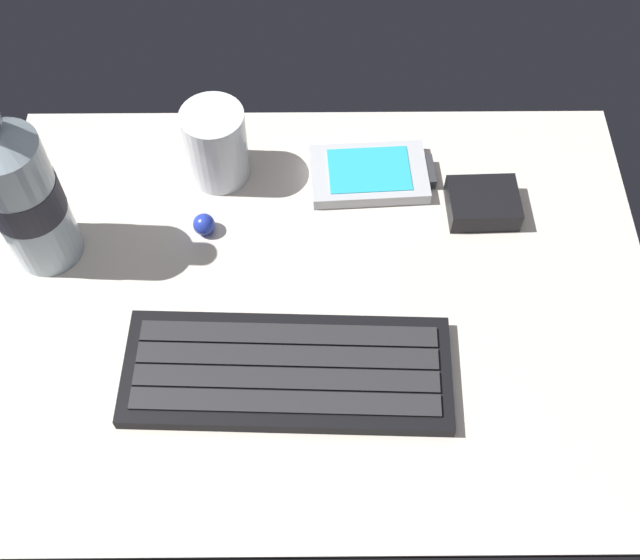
% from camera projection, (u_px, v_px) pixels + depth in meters
% --- Properties ---
extents(ground_plane, '(0.64, 0.48, 0.03)m').
position_uv_depth(ground_plane, '(320.00, 304.00, 0.76)').
color(ground_plane, beige).
extents(keyboard, '(0.29, 0.12, 0.02)m').
position_uv_depth(keyboard, '(290.00, 371.00, 0.70)').
color(keyboard, black).
rests_on(keyboard, ground_plane).
extents(handheld_device, '(0.13, 0.08, 0.02)m').
position_uv_depth(handheld_device, '(373.00, 174.00, 0.82)').
color(handheld_device, '#B7BABF').
rests_on(handheld_device, ground_plane).
extents(juice_cup, '(0.06, 0.06, 0.09)m').
position_uv_depth(juice_cup, '(219.00, 147.00, 0.80)').
color(juice_cup, silver).
rests_on(juice_cup, ground_plane).
extents(water_bottle, '(0.07, 0.07, 0.21)m').
position_uv_depth(water_bottle, '(25.00, 192.00, 0.71)').
color(water_bottle, silver).
rests_on(water_bottle, ground_plane).
extents(charger_block, '(0.07, 0.06, 0.02)m').
position_uv_depth(charger_block, '(485.00, 203.00, 0.80)').
color(charger_block, black).
rests_on(charger_block, ground_plane).
extents(trackball_mouse, '(0.02, 0.02, 0.02)m').
position_uv_depth(trackball_mouse, '(207.00, 224.00, 0.78)').
color(trackball_mouse, '#2338B2').
rests_on(trackball_mouse, ground_plane).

